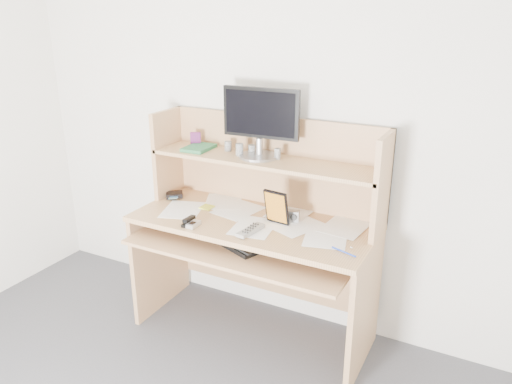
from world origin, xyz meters
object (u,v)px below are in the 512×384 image
at_px(game_case, 276,207).
at_px(monitor, 260,120).
at_px(desk, 259,224).
at_px(tv_remote, 251,230).
at_px(keyboard, 230,237).

xyz_separation_m(game_case, monitor, (-0.19, 0.17, 0.44)).
distance_m(desk, tv_remote, 0.25).
bearing_deg(keyboard, desk, 83.48).
relative_size(tv_remote, monitor, 0.42).
bearing_deg(game_case, desk, 161.06).
distance_m(desk, game_case, 0.23).
bearing_deg(desk, monitor, 112.78).
bearing_deg(tv_remote, monitor, 117.12).
height_order(tv_remote, game_case, game_case).
bearing_deg(keyboard, game_case, 45.67).
distance_m(keyboard, monitor, 0.69).
height_order(desk, game_case, desk).
relative_size(desk, monitor, 3.04).
bearing_deg(game_case, keyboard, -149.83).
distance_m(tv_remote, monitor, 0.63).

